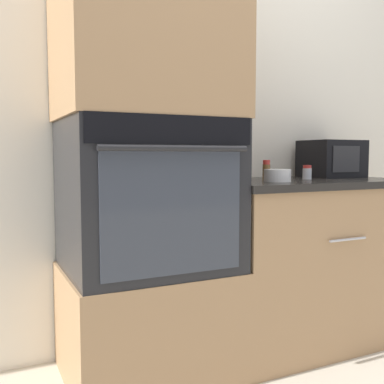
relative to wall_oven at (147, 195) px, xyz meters
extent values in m
cube|color=silver|center=(0.36, 0.33, 0.44)|extent=(8.00, 0.05, 2.50)
cube|color=#A87F56|center=(0.00, 0.00, -0.57)|extent=(0.73, 0.60, 0.49)
cube|color=black|center=(0.00, 0.00, 0.00)|extent=(0.70, 0.59, 0.65)
cube|color=black|center=(0.00, -0.30, 0.27)|extent=(0.67, 0.01, 0.11)
cube|color=orange|center=(0.00, -0.30, 0.27)|extent=(0.09, 0.00, 0.03)
cube|color=#333842|center=(0.00, -0.30, -0.05)|extent=(0.58, 0.01, 0.48)
cylinder|color=black|center=(0.00, -0.33, 0.20)|extent=(0.60, 0.02, 0.02)
cube|color=#A87F56|center=(0.00, 0.00, 0.75)|extent=(0.73, 0.60, 0.85)
cube|color=#A87F56|center=(0.88, 0.00, -0.40)|extent=(1.03, 0.60, 0.83)
cube|color=black|center=(0.88, 0.00, 0.03)|extent=(1.05, 0.63, 0.03)
cylinder|color=#B7B7BC|center=(0.88, -0.31, -0.22)|extent=(0.22, 0.01, 0.01)
cube|color=black|center=(1.17, 0.13, 0.15)|extent=(0.31, 0.26, 0.21)
cube|color=#28282B|center=(1.16, 0.00, 0.15)|extent=(0.19, 0.01, 0.14)
cube|color=olive|center=(0.47, 0.13, 0.15)|extent=(0.09, 0.14, 0.20)
cylinder|color=black|center=(0.45, 0.13, 0.27)|extent=(0.02, 0.02, 0.04)
cylinder|color=black|center=(0.47, 0.13, 0.27)|extent=(0.02, 0.02, 0.04)
cylinder|color=black|center=(0.49, 0.13, 0.27)|extent=(0.02, 0.02, 0.04)
cylinder|color=white|center=(0.62, -0.10, 0.08)|extent=(0.13, 0.13, 0.06)
cylinder|color=brown|center=(0.64, 0.02, 0.09)|extent=(0.04, 0.04, 0.08)
cylinder|color=red|center=(0.64, 0.02, 0.14)|extent=(0.04, 0.04, 0.02)
cylinder|color=silver|center=(0.90, 0.01, 0.08)|extent=(0.05, 0.05, 0.06)
cylinder|color=red|center=(0.90, 0.01, 0.11)|extent=(0.04, 0.04, 0.02)
camera|label=1|loc=(-0.68, -1.85, 0.17)|focal=42.00mm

